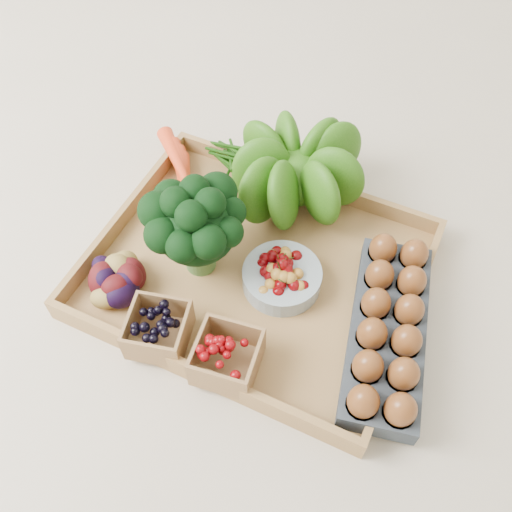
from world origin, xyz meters
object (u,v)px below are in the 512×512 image
at_px(tray, 256,273).
at_px(broccoli, 198,241).
at_px(cherry_bowl, 282,278).
at_px(egg_carton, 387,332).

bearing_deg(tray, broccoli, -163.24).
height_order(broccoli, cherry_bowl, broccoli).
xyz_separation_m(tray, broccoli, (-0.09, -0.03, 0.08)).
height_order(tray, egg_carton, egg_carton).
xyz_separation_m(tray, egg_carton, (0.25, -0.03, 0.03)).
xyz_separation_m(broccoli, cherry_bowl, (0.15, 0.02, -0.05)).
relative_size(cherry_bowl, egg_carton, 0.41).
relative_size(tray, broccoli, 3.12).
relative_size(broccoli, cherry_bowl, 1.30).
bearing_deg(broccoli, tray, 16.76).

